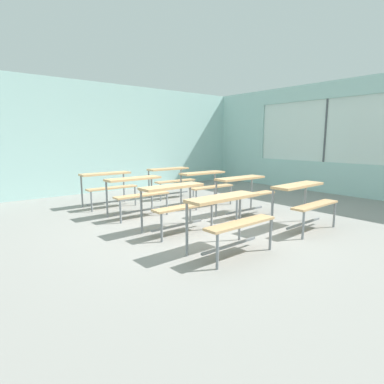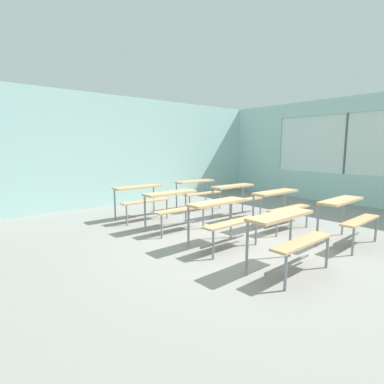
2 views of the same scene
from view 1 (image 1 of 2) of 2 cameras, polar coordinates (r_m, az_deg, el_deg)
ground at (r=5.41m, az=0.92°, el=-6.51°), size 10.00×9.00×0.05m
wall_back at (r=9.12m, az=-17.68°, el=9.32°), size 10.00×0.12×3.00m
wall_right at (r=9.18m, az=26.59°, el=8.43°), size 0.12×9.00×3.00m
desk_bench_r0c0 at (r=4.09m, az=6.74°, el=-3.40°), size 1.11×0.61×0.74m
desk_bench_r0c1 at (r=5.45m, az=19.68°, el=-0.62°), size 1.12×0.63×0.74m
desk_bench_r1c0 at (r=5.01m, az=-2.87°, el=-0.91°), size 1.11×0.62×0.74m
desk_bench_r1c1 at (r=6.17m, az=9.46°, el=0.95°), size 1.11×0.61×0.74m
desk_bench_r2c0 at (r=6.11m, az=-10.10°, el=0.86°), size 1.11×0.60×0.74m
desk_bench_r2c1 at (r=7.03m, az=2.48°, el=2.14°), size 1.11×0.62×0.74m
desk_bench_r3c0 at (r=7.13m, az=-15.08°, el=1.92°), size 1.10×0.60×0.74m
desk_bench_r3c1 at (r=8.01m, az=-3.89°, el=3.05°), size 1.11×0.62×0.74m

